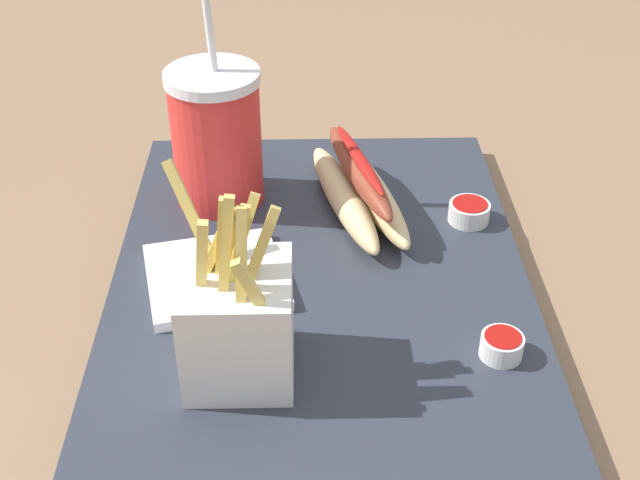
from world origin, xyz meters
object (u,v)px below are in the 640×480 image
at_px(soda_cup, 217,137).
at_px(napkin_stack, 215,277).
at_px(hot_dog_1, 358,189).
at_px(ketchup_cup_1, 469,211).
at_px(ketchup_cup_2, 502,345).
at_px(fries_basket, 238,320).

bearing_deg(soda_cup, napkin_stack, -177.78).
relative_size(hot_dog_1, napkin_stack, 1.77).
xyz_separation_m(soda_cup, ketchup_cup_1, (-0.05, -0.23, -0.06)).
height_order(soda_cup, ketchup_cup_2, soda_cup).
xyz_separation_m(fries_basket, hot_dog_1, (0.22, -0.10, -0.02)).
xyz_separation_m(hot_dog_1, napkin_stack, (-0.11, 0.13, -0.02)).
xyz_separation_m(hot_dog_1, ketchup_cup_2, (-0.21, -0.10, -0.01)).
distance_m(fries_basket, ketchup_cup_1, 0.28).
xyz_separation_m(fries_basket, ketchup_cup_2, (0.01, -0.20, -0.04)).
distance_m(fries_basket, ketchup_cup_2, 0.20).
relative_size(ketchup_cup_1, ketchup_cup_2, 1.17).
distance_m(soda_cup, hot_dog_1, 0.14).
xyz_separation_m(ketchup_cup_2, napkin_stack, (0.10, 0.22, -0.01)).
relative_size(soda_cup, hot_dog_1, 1.18).
bearing_deg(fries_basket, soda_cup, 7.75).
xyz_separation_m(soda_cup, fries_basket, (-0.24, -0.03, -0.02)).
height_order(ketchup_cup_1, napkin_stack, ketchup_cup_1).
bearing_deg(ketchup_cup_1, hot_dog_1, 77.48).
relative_size(fries_basket, ketchup_cup_2, 4.78).
xyz_separation_m(hot_dog_1, ketchup_cup_1, (-0.02, -0.10, -0.01)).
relative_size(soda_cup, ketchup_cup_1, 6.11).
bearing_deg(ketchup_cup_2, ketchup_cup_1, -1.94).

